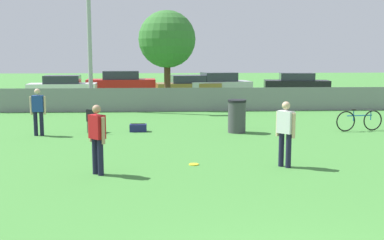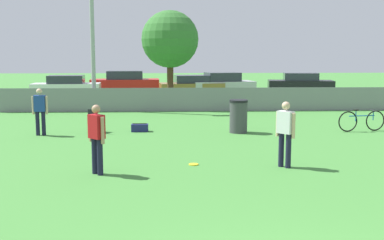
% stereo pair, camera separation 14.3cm
% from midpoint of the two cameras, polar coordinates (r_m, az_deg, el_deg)
% --- Properties ---
extents(fence_backline, '(18.95, 0.07, 1.21)m').
position_cam_midpoint_polar(fence_backline, '(22.43, 0.46, 2.45)').
color(fence_backline, gray).
rests_on(fence_backline, ground_plane).
extents(light_pole, '(0.90, 0.36, 8.41)m').
position_cam_midpoint_polar(light_pole, '(23.26, -12.35, 13.36)').
color(light_pole, '#9E9EA3').
rests_on(light_pole, ground_plane).
extents(tree_near_pole, '(2.83, 2.83, 4.79)m').
position_cam_midpoint_polar(tree_near_pole, '(24.11, -3.15, 9.50)').
color(tree_near_pole, '#4C331E').
rests_on(tree_near_pole, ground_plane).
extents(player_receiver_white, '(0.41, 0.42, 1.58)m').
position_cam_midpoint_polar(player_receiver_white, '(11.63, 10.67, -1.18)').
color(player_receiver_white, '#191933').
rests_on(player_receiver_white, ground_plane).
extents(player_thrower_red, '(0.41, 0.42, 1.58)m').
position_cam_midpoint_polar(player_thrower_red, '(10.93, -11.54, -1.79)').
color(player_thrower_red, '#191933').
rests_on(player_thrower_red, ground_plane).
extents(spectator_in_blue, '(0.51, 0.24, 1.56)m').
position_cam_midpoint_polar(spectator_in_blue, '(16.60, -18.02, 1.22)').
color(spectator_in_blue, '#191933').
rests_on(spectator_in_blue, ground_plane).
extents(frisbee_disc, '(0.25, 0.25, 0.03)m').
position_cam_midpoint_polar(frisbee_disc, '(11.81, -0.13, -5.27)').
color(frisbee_disc, yellow).
rests_on(frisbee_disc, ground_plane).
extents(folding_chair_sideline, '(0.55, 0.55, 0.81)m').
position_cam_midpoint_polar(folding_chair_sideline, '(16.76, -11.85, 0.10)').
color(folding_chair_sideline, '#333338').
rests_on(folding_chair_sideline, ground_plane).
extents(bicycle_sideline, '(1.75, 0.45, 0.77)m').
position_cam_midpoint_polar(bicycle_sideline, '(17.76, 19.00, -0.05)').
color(bicycle_sideline, black).
rests_on(bicycle_sideline, ground_plane).
extents(trash_bin, '(0.63, 0.63, 1.13)m').
position_cam_midpoint_polar(trash_bin, '(16.51, 5.09, 0.46)').
color(trash_bin, '#3F3F44').
rests_on(trash_bin, ground_plane).
extents(gear_bag_sideline, '(0.58, 0.32, 0.28)m').
position_cam_midpoint_polar(gear_bag_sideline, '(16.80, -6.65, -0.93)').
color(gear_bag_sideline, navy).
rests_on(gear_bag_sideline, ground_plane).
extents(parked_car_white, '(4.20, 1.96, 1.33)m').
position_cam_midpoint_polar(parked_car_white, '(30.70, -15.22, 3.85)').
color(parked_car_white, black).
rests_on(parked_car_white, ground_plane).
extents(parked_car_red, '(4.64, 2.06, 1.51)m').
position_cam_midpoint_polar(parked_car_red, '(32.77, -8.51, 4.42)').
color(parked_car_red, black).
rests_on(parked_car_red, ground_plane).
extents(parked_car_tan, '(4.08, 2.09, 1.33)m').
position_cam_midpoint_polar(parked_car_tan, '(29.98, -0.60, 4.05)').
color(parked_car_tan, black).
rests_on(parked_car_tan, ground_plane).
extents(parked_car_silver, '(4.19, 2.51, 1.48)m').
position_cam_midpoint_polar(parked_car_silver, '(30.53, 3.07, 4.21)').
color(parked_car_silver, black).
rests_on(parked_car_silver, ground_plane).
extents(parked_car_dark, '(4.50, 2.22, 1.36)m').
position_cam_midpoint_polar(parked_car_dark, '(33.49, 12.17, 4.29)').
color(parked_car_dark, black).
rests_on(parked_car_dark, ground_plane).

